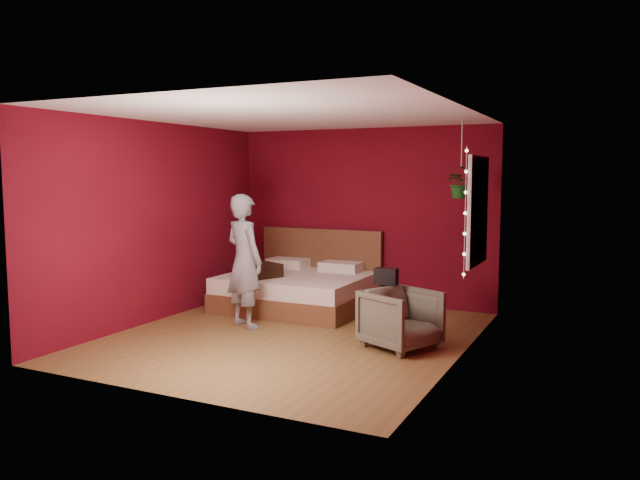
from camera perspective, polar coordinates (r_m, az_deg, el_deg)
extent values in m
plane|color=brown|center=(7.53, -2.54, -8.77)|extent=(4.50, 4.50, 0.00)
cube|color=maroon|center=(9.35, 3.99, 2.20)|extent=(4.00, 0.02, 2.60)
cube|color=maroon|center=(5.43, -13.96, -0.71)|extent=(4.00, 0.02, 2.60)
cube|color=maroon|center=(8.44, -14.70, 1.61)|extent=(0.02, 4.50, 2.60)
cube|color=maroon|center=(6.60, 12.97, 0.47)|extent=(0.02, 4.50, 2.60)
cube|color=white|center=(7.31, -2.64, 11.43)|extent=(4.00, 4.50, 0.02)
cube|color=white|center=(7.47, 14.24, 2.61)|extent=(0.04, 0.97, 1.27)
cube|color=black|center=(7.47, 14.13, 2.61)|extent=(0.02, 0.85, 1.15)
cube|color=white|center=(7.47, 14.09, 2.62)|extent=(0.03, 0.05, 1.15)
cube|color=white|center=(7.47, 14.09, 2.62)|extent=(0.03, 0.85, 0.05)
cylinder|color=silver|center=(6.96, 13.14, 2.40)|extent=(0.01, 0.01, 1.45)
sphere|color=#FFF2CC|center=(7.04, 13.00, -3.09)|extent=(0.04, 0.04, 0.04)
sphere|color=#FFF2CC|center=(7.00, 13.05, -1.27)|extent=(0.04, 0.04, 0.04)
sphere|color=#FFF2CC|center=(6.98, 13.09, 0.56)|extent=(0.04, 0.04, 0.04)
sphere|color=#FFF2CC|center=(6.96, 13.14, 2.40)|extent=(0.04, 0.04, 0.04)
sphere|color=#FFF2CC|center=(6.95, 13.18, 4.25)|extent=(0.04, 0.04, 0.04)
sphere|color=#FFF2CC|center=(6.95, 13.22, 6.11)|extent=(0.04, 0.04, 0.04)
sphere|color=#FFF2CC|center=(6.95, 13.27, 7.96)|extent=(0.04, 0.04, 0.04)
cube|color=brown|center=(8.97, -2.15, -5.45)|extent=(1.98, 1.68, 0.28)
cube|color=silver|center=(8.92, -2.16, -3.89)|extent=(1.94, 1.65, 0.22)
cube|color=brown|center=(9.60, 0.07, -2.22)|extent=(1.98, 0.08, 1.09)
cube|color=silver|center=(9.59, -2.94, -2.12)|extent=(0.59, 0.38, 0.14)
cube|color=silver|center=(9.20, 1.94, -2.46)|extent=(0.59, 0.38, 0.14)
imported|color=slate|center=(7.88, -6.94, -1.90)|extent=(0.72, 0.61, 1.68)
imported|color=#5B5847|center=(6.99, 7.40, -7.18)|extent=(0.95, 0.94, 0.66)
cube|color=black|center=(7.22, 6.06, -3.31)|extent=(0.26, 0.14, 0.19)
cube|color=#321A10|center=(8.75, -5.72, -2.78)|extent=(0.68, 0.68, 0.18)
cylinder|color=silver|center=(8.01, 12.84, 8.65)|extent=(0.01, 0.01, 0.58)
imported|color=#195A1A|center=(8.00, 12.76, 5.15)|extent=(0.46, 0.43, 0.40)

